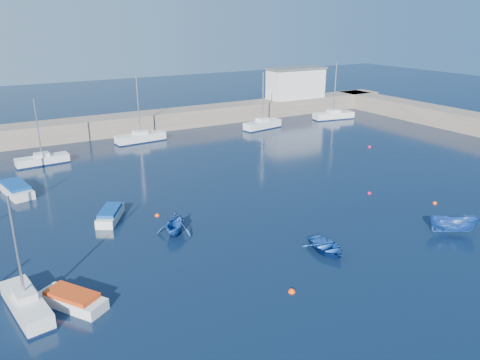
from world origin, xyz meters
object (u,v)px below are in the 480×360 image
dinghy_left (175,224)px  dinghy_right (454,225)px  harbor_office (296,84)px  sailboat_7 (262,124)px  sailboat_8 (333,115)px  dinghy_center (326,247)px  motorboat_0 (72,300)px  sailboat_5 (42,160)px  motorboat_2 (16,189)px  sailboat_1 (26,304)px  sailboat_6 (141,137)px  motorboat_1 (110,214)px

dinghy_left → dinghy_right: size_ratio=0.87×
harbor_office → sailboat_7: 15.00m
sailboat_8 → dinghy_center: bearing=147.9°
motorboat_0 → dinghy_left: (9.00, 6.06, 0.41)m
harbor_office → sailboat_5: (-43.81, -10.67, -4.55)m
motorboat_0 → sailboat_8: bearing=0.6°
motorboat_2 → dinghy_right: size_ratio=1.50×
sailboat_7 → sailboat_8: (14.19, 0.20, -0.04)m
sailboat_7 → dinghy_left: sailboat_7 is taller
sailboat_8 → motorboat_0: 59.43m
sailboat_5 → sailboat_7: (31.89, 2.73, 0.12)m
sailboat_1 → motorboat_2: bearing=76.6°
sailboat_6 → dinghy_center: size_ratio=2.47×
sailboat_5 → sailboat_7: bearing=-89.1°
sailboat_6 → sailboat_7: sailboat_6 is taller
dinghy_left → motorboat_0: bearing=-107.1°
dinghy_right → sailboat_1: bearing=118.8°
sailboat_5 → dinghy_right: sailboat_5 is taller
harbor_office → motorboat_0: size_ratio=2.30×
sailboat_6 → dinghy_center: sailboat_6 is taller
harbor_office → sailboat_7: size_ratio=1.18×
sailboat_8 → motorboat_0: bearing=133.9°
harbor_office → sailboat_7: sailboat_7 is taller
sailboat_8 → motorboat_2: bearing=112.6°
sailboat_5 → motorboat_2: 9.66m
harbor_office → sailboat_8: size_ratio=1.10×
sailboat_1 → motorboat_0: bearing=-24.5°
motorboat_1 → motorboat_2: bearing=150.4°
sailboat_7 → motorboat_0: sailboat_7 is taller
motorboat_1 → sailboat_6: bearing=95.8°
dinghy_left → motorboat_1: bearing=163.7°
motorboat_0 → motorboat_2: 21.92m
sailboat_6 → sailboat_7: bearing=-99.7°
sailboat_6 → dinghy_left: sailboat_6 is taller
sailboat_6 → sailboat_7: size_ratio=1.06×
motorboat_2 → harbor_office: bearing=10.9°
sailboat_5 → sailboat_8: sailboat_8 is taller
sailboat_7 → dinghy_center: sailboat_7 is taller
dinghy_center → motorboat_1: bearing=135.4°
harbor_office → dinghy_right: harbor_office is taller
sailboat_5 → dinghy_left: bearing=-170.1°
harbor_office → motorboat_1: (-41.31, -30.18, -4.63)m
sailboat_1 → sailboat_6: (18.43, 34.52, 0.05)m
sailboat_8 → dinghy_left: bearing=134.0°
harbor_office → sailboat_8: 9.23m
motorboat_0 → motorboat_2: size_ratio=0.78×
motorboat_2 → dinghy_right: dinghy_right is taller
dinghy_center → sailboat_7: bearing=67.9°
sailboat_5 → dinghy_center: size_ratio=2.11×
motorboat_2 → dinghy_center: motorboat_2 is taller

